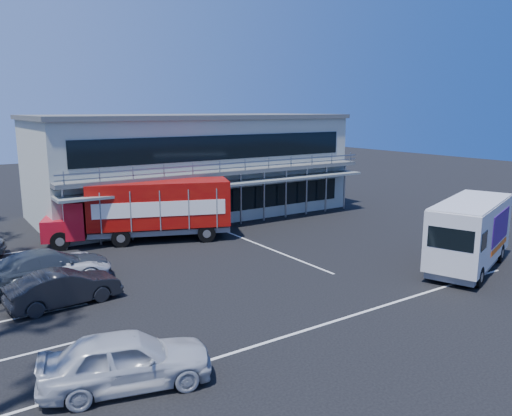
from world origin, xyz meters
TOP-DOWN VIEW (x-y plane):
  - ground at (0.00, 0.00)m, footprint 120.00×120.00m
  - building at (3.00, 14.94)m, footprint 22.40×12.00m
  - red_truck at (-2.98, 8.76)m, footprint 10.69×6.04m
  - white_van at (8.01, -5.00)m, footprint 7.31×4.59m
  - parked_car_a at (-9.50, -6.00)m, footprint 5.07×3.08m
  - parked_car_b at (-9.50, 1.20)m, footprint 4.44×1.89m
  - parked_car_c at (-9.50, 4.10)m, footprint 5.50×2.80m
  - parked_car_d at (-9.50, 4.00)m, footprint 5.86×3.17m

SIDE VIEW (x-z plane):
  - ground at x=0.00m, z-range 0.00..0.00m
  - parked_car_b at x=-9.50m, z-range 0.00..1.42m
  - parked_car_c at x=-9.50m, z-range 0.00..1.49m
  - parked_car_d at x=-9.50m, z-range 0.00..1.61m
  - parked_car_a at x=-9.50m, z-range 0.00..1.61m
  - white_van at x=8.01m, z-range 0.10..3.48m
  - red_truck at x=-2.98m, z-range 0.18..3.72m
  - building at x=3.00m, z-range 0.01..7.31m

